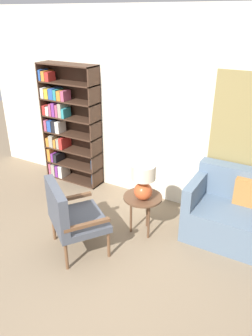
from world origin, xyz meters
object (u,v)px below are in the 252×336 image
Objects in this scene: armchair at (69,214)px; table_lamp at (143,180)px; side_table at (143,201)px; bookshelf at (65,127)px.

armchair is 1.96× the size of table_lamp.
bookshelf is at bearing 157.36° from side_table.
bookshelf is 1.98m from armchair.
armchair is at bearing -127.19° from side_table.
bookshelf is at bearing 156.29° from table_lamp.
side_table is 1.17× the size of table_lamp.
armchair is at bearing -50.34° from bookshelf.
bookshelf is 2.00m from side_table.
table_lamp is (0.03, -0.05, 0.32)m from side_table.
armchair is at bearing -130.60° from table_lamp.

